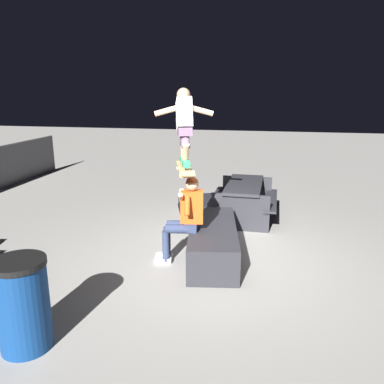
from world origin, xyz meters
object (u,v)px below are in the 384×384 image
skateboard (185,169)px  skater_airborne (184,123)px  trash_bin (23,304)px  ledge_box_main (212,241)px  picnic_table_back (244,195)px  person_sitting_on_ledge (185,215)px  kicker_ramp (198,209)px

skateboard → skater_airborne: (0.05, 0.02, 0.69)m
trash_bin → ledge_box_main: bearing=-31.1°
skater_airborne → picnic_table_back: 2.78m
person_sitting_on_ledge → picnic_table_back: (2.29, -0.75, -0.27)m
skateboard → skater_airborne: skater_airborne is taller
person_sitting_on_ledge → skater_airborne: (0.19, 0.04, 1.37)m
person_sitting_on_ledge → kicker_ramp: (2.48, 0.25, -0.70)m
trash_bin → person_sitting_on_ledge: bearing=-26.4°
ledge_box_main → kicker_ramp: size_ratio=1.62×
person_sitting_on_ledge → trash_bin: (-2.36, 1.17, -0.27)m
person_sitting_on_ledge → trash_bin: bearing=153.6°
kicker_ramp → trash_bin: trash_bin is taller
person_sitting_on_ledge → trash_bin: 2.65m
skateboard → ledge_box_main: bearing=-76.5°
person_sitting_on_ledge → kicker_ramp: size_ratio=1.09×
skater_airborne → kicker_ramp: size_ratio=0.90×
picnic_table_back → trash_bin: (-4.66, 1.92, -0.00)m
skateboard → picnic_table_back: size_ratio=0.60×
skateboard → skater_airborne: bearing=18.1°
skateboard → trash_bin: bearing=155.4°
person_sitting_on_ledge → skateboard: (0.14, 0.03, 0.68)m
person_sitting_on_ledge → ledge_box_main: bearing=-58.8°
person_sitting_on_ledge → picnic_table_back: size_ratio=0.79×
kicker_ramp → picnic_table_back: (-0.18, -1.00, 0.44)m
trash_bin → kicker_ramp: bearing=-10.7°
skater_airborne → picnic_table_back: bearing=-20.7°
kicker_ramp → picnic_table_back: size_ratio=0.72×
skater_airborne → trash_bin: size_ratio=1.14×
picnic_table_back → trash_bin: size_ratio=1.75×
person_sitting_on_ledge → trash_bin: size_ratio=1.38×
trash_bin → picnic_table_back: bearing=-22.4°
ledge_box_main → kicker_ramp: 2.34m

